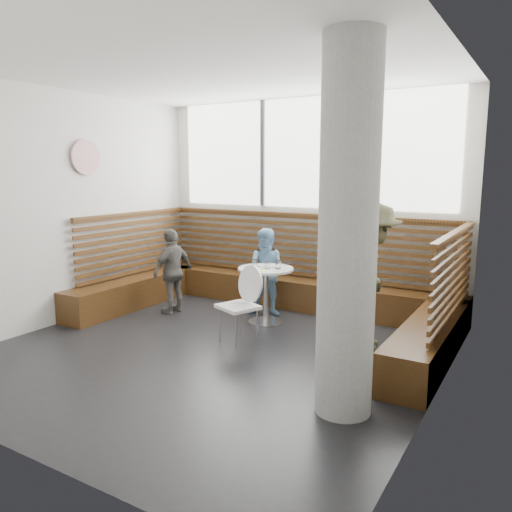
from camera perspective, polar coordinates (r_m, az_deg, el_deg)
The scene contains 15 objects.
room at distance 5.66m, azimuth -5.17°, elevation 4.53°, with size 5.00×5.00×3.20m.
booth at distance 7.35m, azimuth 3.09°, elevation -3.68°, with size 5.00×2.50×1.44m.
concrete_column at distance 4.25m, azimuth 10.46°, elevation 2.67°, with size 0.50×0.50×3.20m, color gray.
wall_art at distance 7.61m, azimuth -18.88°, elevation 10.65°, with size 0.50×0.50×0.03m, color white.
cafe_table at distance 6.92m, azimuth 1.12°, elevation -3.18°, with size 0.77×0.77×0.79m.
cafe_chair at distance 6.16m, azimuth -1.70°, elevation -4.81°, with size 0.46×0.45×0.96m.
adult_man at distance 6.07m, azimuth 13.04°, elevation -2.27°, with size 1.13×0.65×1.75m, color #4A4A31.
child_back at distance 7.29m, azimuth 1.39°, elevation -1.88°, with size 0.63×0.49×1.29m, color #73A1C7.
child_left at distance 7.53m, azimuth -9.48°, elevation -1.72°, with size 0.74×0.31×1.26m, color #5B5853.
plate_near at distance 7.01m, azimuth 0.88°, elevation -1.09°, with size 0.22×0.22×0.02m, color white.
plate_far at distance 6.96m, azimuth 2.30°, elevation -1.17°, with size 0.22×0.22×0.02m, color white.
glass_left at distance 6.93m, azimuth -0.12°, elevation -0.81°, with size 0.07×0.07×0.11m, color white.
glass_mid at distance 6.81m, azimuth 1.30°, elevation -1.03°, with size 0.06×0.06×0.10m, color white.
glass_right at distance 6.82m, azimuth 2.54°, elevation -0.96°, with size 0.08×0.08×0.12m, color white.
menu_card at distance 6.68m, azimuth 0.71°, elevation -1.66°, with size 0.19×0.13×0.00m, color #A5C64C.
Camera 1 is at (3.31, -4.56, 2.11)m, focal length 35.00 mm.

